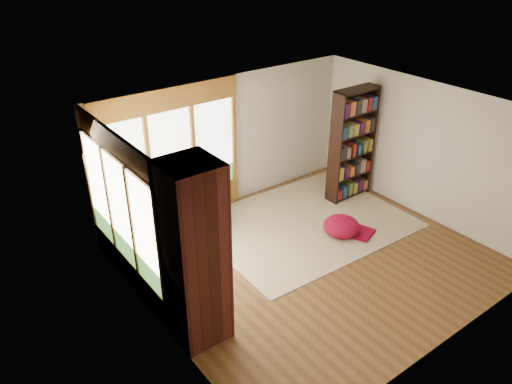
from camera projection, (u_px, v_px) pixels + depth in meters
floor at (311, 259)px, 8.46m from camera, size 5.50×5.50×0.00m
ceiling at (320, 113)px, 7.23m from camera, size 5.50×5.50×0.00m
wall_back at (227, 143)px, 9.61m from camera, size 5.50×0.04×2.60m
wall_front at (455, 269)px, 6.08m from camera, size 5.50×0.04×2.60m
wall_left at (157, 252)px, 6.40m from camera, size 0.04×5.00×2.60m
wall_right at (424, 150)px, 9.30m from camera, size 0.04×5.00×2.60m
windows_back at (172, 156)px, 8.94m from camera, size 2.82×0.10×1.90m
windows_left at (121, 210)px, 7.24m from camera, size 0.10×2.62×1.90m
roller_blind at (97, 165)px, 7.65m from camera, size 0.03×0.72×0.90m
brick_chimney at (194, 255)px, 6.33m from camera, size 0.70×0.70×2.60m
sectional_sofa at (159, 238)px, 8.49m from camera, size 2.20×2.20×0.80m
area_rug at (305, 223)px, 9.48m from camera, size 3.82×2.97×0.01m
bookshelf at (352, 145)px, 9.91m from camera, size 0.98×0.33×2.30m
pouf at (341, 226)px, 9.04m from camera, size 0.67×0.67×0.36m
dog_tan at (164, 211)px, 8.36m from camera, size 0.97×0.85×0.48m
dog_brindle at (166, 243)px, 7.58m from camera, size 0.47×0.74×0.39m
throw_pillows at (160, 211)px, 8.35m from camera, size 1.98×1.68×0.45m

